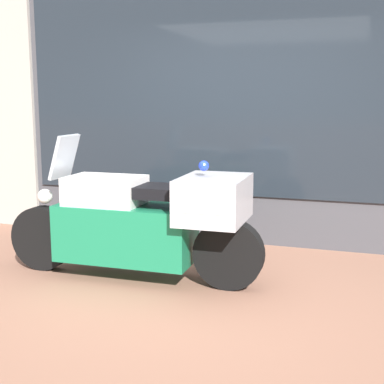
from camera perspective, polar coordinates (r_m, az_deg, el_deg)
name	(u,v)px	position (r m, az deg, el deg)	size (l,w,h in m)	color
ground_plane	(193,298)	(4.49, 0.15, -11.25)	(60.00, 60.00, 0.00)	#8E604C
shop_building	(214,68)	(6.22, 2.40, 13.07)	(6.96, 0.55, 3.91)	#424247
window_display	(276,202)	(6.19, 8.90, -1.01)	(5.70, 0.30, 1.91)	slate
paramedic_motorcycle	(146,219)	(4.78, -4.95, -2.91)	(2.44, 0.73, 1.30)	black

